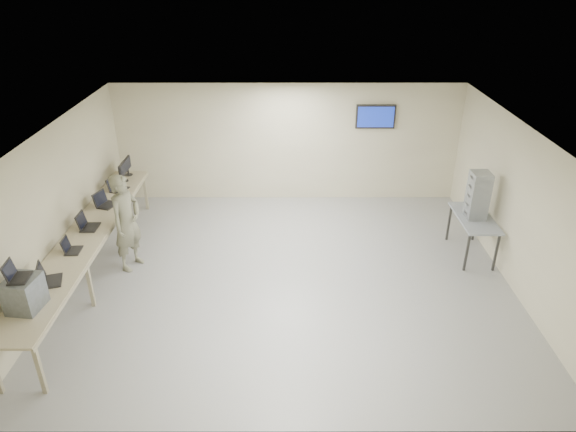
{
  "coord_description": "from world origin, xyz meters",
  "views": [
    {
      "loc": [
        -0.01,
        -8.0,
        5.3
      ],
      "look_at": [
        0.0,
        0.2,
        1.15
      ],
      "focal_mm": 32.0,
      "sensor_mm": 36.0,
      "label": 1
    }
  ],
  "objects_px": {
    "workbench": "(87,237)",
    "equipment_box": "(24,294)",
    "side_table": "(474,220)",
    "soldier": "(127,222)"
  },
  "relations": [
    {
      "from": "workbench",
      "to": "equipment_box",
      "type": "bearing_deg",
      "value": -91.66
    },
    {
      "from": "workbench",
      "to": "equipment_box",
      "type": "height_order",
      "value": "equipment_box"
    },
    {
      "from": "side_table",
      "to": "equipment_box",
      "type": "bearing_deg",
      "value": -157.9
    },
    {
      "from": "side_table",
      "to": "workbench",
      "type": "bearing_deg",
      "value": -173.77
    },
    {
      "from": "equipment_box",
      "to": "side_table",
      "type": "bearing_deg",
      "value": 28.98
    },
    {
      "from": "equipment_box",
      "to": "soldier",
      "type": "relative_size",
      "value": 0.26
    },
    {
      "from": "workbench",
      "to": "side_table",
      "type": "xyz_separation_m",
      "value": [
        7.19,
        0.78,
        -0.07
      ]
    },
    {
      "from": "workbench",
      "to": "soldier",
      "type": "xyz_separation_m",
      "value": [
        0.62,
        0.36,
        0.11
      ]
    },
    {
      "from": "workbench",
      "to": "side_table",
      "type": "height_order",
      "value": "workbench"
    },
    {
      "from": "soldier",
      "to": "workbench",
      "type": "bearing_deg",
      "value": 143.62
    }
  ]
}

